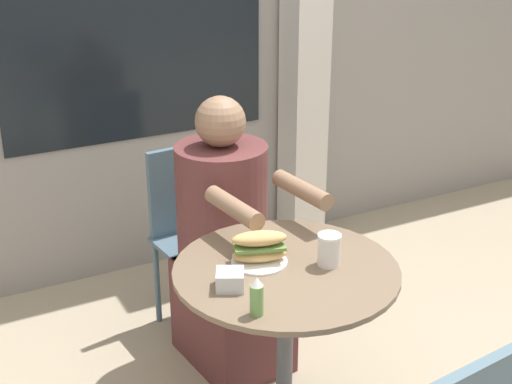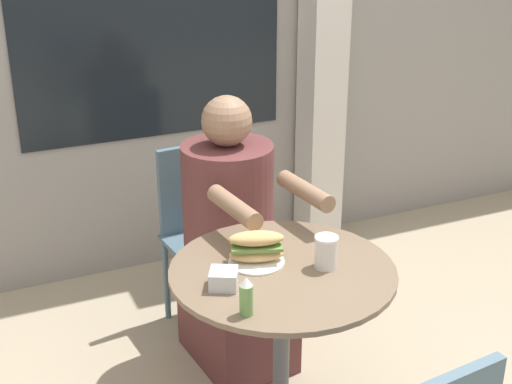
{
  "view_description": "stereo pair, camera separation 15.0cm",
  "coord_description": "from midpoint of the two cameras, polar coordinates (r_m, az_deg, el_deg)",
  "views": [
    {
      "loc": [
        -1.1,
        -1.86,
        1.93
      ],
      "look_at": [
        0.0,
        0.22,
        0.95
      ],
      "focal_mm": 50.0,
      "sensor_mm": 36.0,
      "label": 1
    },
    {
      "loc": [
        -0.96,
        -1.93,
        1.93
      ],
      "look_at": [
        0.0,
        0.22,
        0.95
      ],
      "focal_mm": 50.0,
      "sensor_mm": 36.0,
      "label": 2
    }
  ],
  "objects": [
    {
      "name": "lattice_pillar",
      "position": [
        3.97,
        6.53,
        11.89
      ],
      "size": [
        0.21,
        0.21,
        2.4
      ],
      "color": "beige",
      "rests_on": "ground_plane"
    },
    {
      "name": "napkin_box",
      "position": [
        2.33,
        -0.75,
        -6.98
      ],
      "size": [
        0.12,
        0.12,
        0.06
      ],
      "rotation": [
        0.0,
        0.0,
        -0.48
      ],
      "color": "silver",
      "rests_on": "cafe_table"
    },
    {
      "name": "diner_chair",
      "position": [
        3.35,
        -3.06,
        -2.29
      ],
      "size": [
        0.42,
        0.42,
        0.87
      ],
      "rotation": [
        0.0,
        0.0,
        3.24
      ],
      "color": "slate",
      "rests_on": "ground_plane"
    },
    {
      "name": "cafe_table",
      "position": [
        2.56,
        3.78,
        -10.0
      ],
      "size": [
        0.78,
        0.78,
        0.75
      ],
      "color": "brown",
      "rests_on": "ground_plane"
    },
    {
      "name": "condiment_bottle",
      "position": [
        2.17,
        1.22,
        -8.39
      ],
      "size": [
        0.04,
        0.04,
        0.13
      ],
      "color": "#66934C",
      "rests_on": "cafe_table"
    },
    {
      "name": "sandwich_on_plate",
      "position": [
        2.46,
        1.78,
        -4.6
      ],
      "size": [
        0.21,
        0.2,
        0.12
      ],
      "rotation": [
        0.0,
        0.0,
        -0.32
      ],
      "color": "white",
      "rests_on": "cafe_table"
    },
    {
      "name": "storefront_wall",
      "position": [
        3.71,
        -8.0,
        14.25
      ],
      "size": [
        8.0,
        0.09,
        2.8
      ],
      "color": "gray",
      "rests_on": "ground_plane"
    },
    {
      "name": "seated_diner",
      "position": [
        3.06,
        -0.44,
        -4.93
      ],
      "size": [
        0.44,
        0.71,
        1.2
      ],
      "rotation": [
        0.0,
        0.0,
        3.24
      ],
      "color": "brown",
      "rests_on": "ground_plane"
    },
    {
      "name": "drink_cup",
      "position": [
        2.45,
        7.38,
        -4.8
      ],
      "size": [
        0.08,
        0.08,
        0.12
      ],
      "color": "silver",
      "rests_on": "cafe_table"
    }
  ]
}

